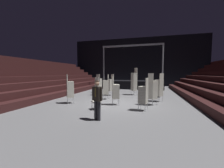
# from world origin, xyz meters

# --- Properties ---
(ground_plane) EXTENTS (22.00, 30.00, 0.10)m
(ground_plane) POSITION_xyz_m (0.00, 0.00, -0.05)
(ground_plane) COLOR slate
(arena_end_wall) EXTENTS (22.00, 0.30, 8.00)m
(arena_end_wall) POSITION_xyz_m (0.00, 15.00, 4.00)
(arena_end_wall) COLOR black
(arena_end_wall) RESTS_ON ground_plane
(bleacher_bank_left) EXTENTS (6.00, 24.00, 3.60)m
(bleacher_bank_left) POSITION_xyz_m (-8.00, 1.00, 1.80)
(bleacher_bank_left) COLOR black
(bleacher_bank_left) RESTS_ON ground_plane
(stage_riser) EXTENTS (7.94, 3.24, 5.66)m
(stage_riser) POSITION_xyz_m (-0.00, 10.16, 0.61)
(stage_riser) COLOR black
(stage_riser) RESTS_ON ground_plane
(man_with_tie) EXTENTS (0.56, 0.37, 1.75)m
(man_with_tie) POSITION_xyz_m (0.01, -3.30, 0.99)
(man_with_tie) COLOR black
(man_with_tie) RESTS_ON ground_plane
(chair_stack_front_left) EXTENTS (0.62, 0.62, 1.96)m
(chair_stack_front_left) POSITION_xyz_m (-1.27, 3.47, 0.98)
(chair_stack_front_left) COLOR #B2B5BA
(chair_stack_front_left) RESTS_ON ground_plane
(chair_stack_front_right) EXTENTS (0.62, 0.62, 2.56)m
(chair_stack_front_right) POSITION_xyz_m (0.80, 4.32, 1.28)
(chair_stack_front_right) COLOR #B2B5BA
(chair_stack_front_right) RESTS_ON ground_plane
(chair_stack_mid_left) EXTENTS (0.62, 0.62, 2.05)m
(chair_stack_mid_left) POSITION_xyz_m (2.89, 1.63, 1.03)
(chair_stack_mid_left) COLOR #B2B5BA
(chair_stack_mid_left) RESTS_ON ground_plane
(chair_stack_mid_right) EXTENTS (0.62, 0.62, 1.96)m
(chair_stack_mid_right) POSITION_xyz_m (-3.00, -0.57, 0.98)
(chair_stack_mid_right) COLOR #B2B5BA
(chair_stack_mid_right) RESTS_ON ground_plane
(chair_stack_mid_centre) EXTENTS (0.55, 0.55, 1.79)m
(chair_stack_mid_centre) POSITION_xyz_m (1.88, -1.18, 0.90)
(chair_stack_mid_centre) COLOR #B2B5BA
(chair_stack_mid_centre) RESTS_ON ground_plane
(chair_stack_rear_left) EXTENTS (0.62, 0.62, 2.05)m
(chair_stack_rear_left) POSITION_xyz_m (2.40, 0.37, 1.03)
(chair_stack_rear_left) COLOR #B2B5BA
(chair_stack_rear_left) RESTS_ON ground_plane
(chair_stack_rear_right) EXTENTS (0.56, 0.56, 1.96)m
(chair_stack_rear_right) POSITION_xyz_m (-1.11, 1.49, 0.98)
(chair_stack_rear_right) COLOR #B2B5BA
(chair_stack_rear_right) RESTS_ON ground_plane
(chair_stack_rear_centre) EXTENTS (0.55, 0.55, 1.71)m
(chair_stack_rear_centre) POSITION_xyz_m (-2.46, 3.30, 0.86)
(chair_stack_rear_centre) COLOR #B2B5BA
(chair_stack_rear_centre) RESTS_ON ground_plane
(chair_stack_aisle_left) EXTENTS (0.56, 0.56, 1.79)m
(chair_stack_aisle_left) POSITION_xyz_m (0.09, -0.21, 0.90)
(chair_stack_aisle_left) COLOR #B2B5BA
(chair_stack_aisle_left) RESTS_ON ground_plane
(chair_stack_aisle_right) EXTENTS (0.53, 0.53, 1.96)m
(chair_stack_aisle_right) POSITION_xyz_m (-2.98, 4.97, 0.98)
(chair_stack_aisle_right) COLOR #B2B5BA
(chair_stack_aisle_right) RESTS_ON ground_plane
(equipment_road_case) EXTENTS (1.01, 0.77, 0.65)m
(equipment_road_case) POSITION_xyz_m (2.67, 3.66, 0.33)
(equipment_road_case) COLOR black
(equipment_road_case) RESTS_ON ground_plane
(loose_chair_near_man) EXTENTS (0.62, 0.62, 0.95)m
(loose_chair_near_man) POSITION_xyz_m (-0.65, -1.56, 0.53)
(loose_chair_near_man) COLOR #B2B5BA
(loose_chair_near_man) RESTS_ON ground_plane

